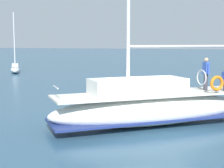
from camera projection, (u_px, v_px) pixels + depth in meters
ground_plane at (134, 121)px, 16.31m from camera, size 400.00×400.00×0.00m
main_sailboat at (150, 105)px, 15.50m from camera, size 8.37×8.59×14.11m
moored_cutter_right at (15, 69)px, 42.92m from camera, size 4.42×3.93×7.52m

